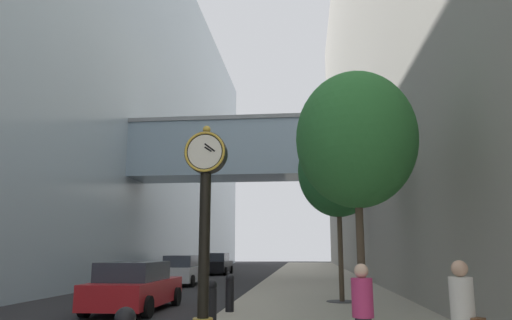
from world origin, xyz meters
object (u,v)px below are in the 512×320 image
car_red_far (135,287)px  street_tree_mid_near (338,171)px  street_tree_near (356,140)px  bollard_fourth (211,302)px  street_clock (205,221)px  bollard_fifth (230,292)px  car_silver_near (182,271)px  pedestrian_walking (464,316)px  pedestrian_by_clock (363,312)px  car_black_mid (217,264)px

car_red_far → street_tree_mid_near: bearing=18.1°
street_tree_near → bollard_fourth: bearing=173.1°
street_clock → car_red_far: bearing=120.5°
bollard_fifth → street_tree_mid_near: street_tree_mid_near is taller
car_silver_near → car_red_far: bearing=-82.9°
pedestrian_walking → bollard_fifth: bearing=123.0°
bollard_fifth → car_silver_near: (-4.66, 12.08, 0.08)m
street_tree_near → car_silver_near: (-8.19, 15.28, -3.73)m
bollard_fifth → car_red_far: 3.37m
street_tree_mid_near → car_red_far: size_ratio=1.38×
bollard_fifth → street_clock: bearing=-86.5°
street_clock → pedestrian_by_clock: street_clock is taller
street_clock → pedestrian_walking: street_clock is taller
street_clock → bollard_fourth: 3.02m
pedestrian_by_clock → car_black_mid: 31.35m
street_tree_near → pedestrian_walking: (0.99, -3.76, -3.52)m
street_tree_mid_near → pedestrian_by_clock: 10.23m
street_clock → street_tree_near: street_tree_near is taller
car_black_mid → bollard_fifth: bearing=-78.5°
car_black_mid → street_clock: bearing=-79.9°
street_tree_mid_near → car_black_mid: size_ratio=1.35×
pedestrian_by_clock → car_black_mid: bearing=104.9°
street_tree_near → street_tree_mid_near: (-0.00, 6.28, 0.28)m
street_tree_mid_near → pedestrian_by_clock: street_tree_mid_near is taller
pedestrian_walking → car_red_far: 11.04m
street_tree_mid_near → car_silver_near: street_tree_mid_near is taller
bollard_fifth → street_tree_mid_near: 6.23m
street_tree_near → pedestrian_walking: street_tree_near is taller
pedestrian_walking → pedestrian_by_clock: pedestrian_walking is taller
bollard_fourth → pedestrian_walking: pedestrian_walking is taller
car_red_far → car_black_mid: bearing=94.0°
street_clock → car_black_mid: size_ratio=0.91×
pedestrian_walking → car_red_far: size_ratio=0.36×
bollard_fifth → street_tree_near: size_ratio=0.18×
pedestrian_by_clock → street_tree_mid_near: bearing=87.8°
pedestrian_by_clock → bollard_fifth: bearing=116.3°
pedestrian_walking → street_tree_mid_near: bearing=95.6°
street_clock → pedestrian_by_clock: (2.84, -1.20, -1.52)m
street_tree_near → pedestrian_walking: size_ratio=3.67×
street_clock → car_black_mid: bearing=100.1°
street_clock → car_black_mid: (-5.19, 29.09, -1.67)m
street_tree_mid_near → street_tree_near: bearing=-90.0°
car_red_far → pedestrian_walking: bearing=-45.2°
bollard_fifth → street_tree_mid_near: bearing=41.2°
bollard_fourth → pedestrian_by_clock: (3.16, -3.62, 0.26)m
car_black_mid → car_silver_near: bearing=-88.9°
car_black_mid → car_red_far: car_black_mid is taller
car_silver_near → car_black_mid: bearing=91.1°
pedestrian_by_clock → car_black_mid: pedestrian_by_clock is taller
bollard_fifth → pedestrian_by_clock: bearing=-63.7°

